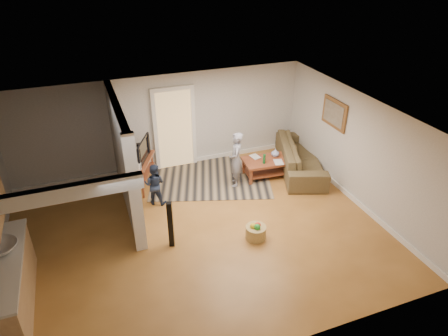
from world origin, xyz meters
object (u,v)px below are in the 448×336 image
Objects in this scene: sofa at (299,169)px; tv_console at (141,163)px; coffee_table at (268,163)px; speaker_left at (171,225)px; speaker_right at (140,160)px; toddler at (156,203)px; toy_basket at (256,232)px; child at (236,184)px.

sofa is 4.14m from tv_console.
coffee_table is 1.25× the size of speaker_left.
coffee_table is 1.36× the size of speaker_right.
toddler is (0.01, 1.58, -0.51)m from speaker_left.
toy_basket is (1.73, -3.27, -0.31)m from speaker_right.
toy_basket is 2.56m from toddler.
child is 1.40× the size of toddler.
toy_basket is at bearing -32.28° from tv_console.
speaker_left reaches higher than sofa.
speaker_right is (-3.04, 1.10, 0.10)m from coffee_table.
speaker_right is (-0.08, 2.90, -0.04)m from speaker_left.
toy_basket reaches higher than sofa.
toy_basket is at bearing 6.70° from speaker_left.
sofa is 2.70× the size of speaker_right.
coffee_table is at bearing 110.68° from sofa.
tv_console is 1.23× the size of toddler.
speaker_left is 2.90m from speaker_right.
coffee_table is 1.27× the size of toddler.
speaker_right is at bearing 160.05° from coffee_table.
coffee_table is 1.03× the size of tv_console.
tv_console is 1.32× the size of speaker_right.
coffee_table is at bearing -147.71° from toddler.
speaker_left reaches higher than toddler.
coffee_table is 3.05× the size of toy_basket.
speaker_left reaches higher than child.
speaker_left reaches higher than speaker_right.
child is at bearing -173.51° from coffee_table.
tv_console is at bearing 101.79° from sofa.
toy_basket is 0.30× the size of child.
speaker_right is (0.05, 0.51, -0.19)m from tv_console.
speaker_left is at bearing -62.04° from tv_console.
toddler is (0.14, -0.81, -0.66)m from tv_console.
toddler is at bearing -55.12° from tv_console.
speaker_left is (0.13, -2.39, -0.15)m from tv_console.
child reaches higher than toddler.
sofa is 3.15m from toy_basket.
sofa is at bearing 114.19° from child.
speaker_left is at bearing 167.30° from toy_basket.
speaker_left is 1.02× the size of toddler.
sofa is at bearing 44.19° from speaker_left.
tv_console is (-4.04, 0.58, 0.66)m from sofa.
child is at bearing 113.52° from sofa.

